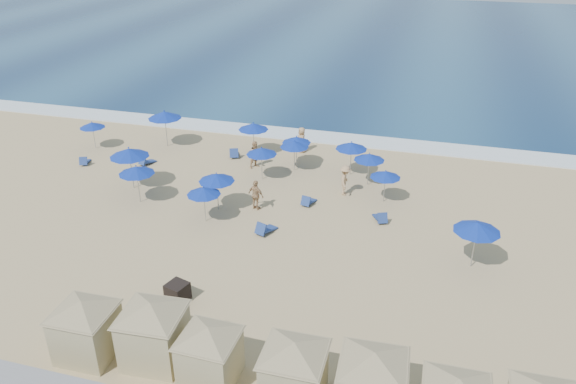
# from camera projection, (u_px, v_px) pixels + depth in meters

# --- Properties ---
(ground) EXTENTS (160.00, 160.00, 0.00)m
(ground) POSITION_uv_depth(u_px,v_px,m) (245.00, 238.00, 29.54)
(ground) COLOR tan
(ground) RESTS_ON ground
(ocean) EXTENTS (160.00, 80.00, 0.06)m
(ocean) POSITION_uv_depth(u_px,v_px,m) (380.00, 37.00, 76.89)
(ocean) COLOR navy
(ocean) RESTS_ON ground
(surf_line) EXTENTS (160.00, 2.50, 0.08)m
(surf_line) POSITION_uv_depth(u_px,v_px,m) (313.00, 136.00, 42.87)
(surf_line) COLOR white
(surf_line) RESTS_ON ground
(trash_bin) EXTENTS (1.07, 1.07, 0.86)m
(trash_bin) POSITION_uv_depth(u_px,v_px,m) (178.00, 292.00, 24.66)
(trash_bin) COLOR black
(trash_bin) RESTS_ON ground
(cabana_0) EXTENTS (4.44, 4.44, 2.78)m
(cabana_0) POSITION_uv_depth(u_px,v_px,m) (85.00, 321.00, 21.12)
(cabana_0) COLOR tan
(cabana_0) RESTS_ON ground
(cabana_1) EXTENTS (4.66, 4.66, 2.93)m
(cabana_1) POSITION_uv_depth(u_px,v_px,m) (153.00, 324.00, 20.85)
(cabana_1) COLOR tan
(cabana_1) RESTS_ON ground
(cabana_2) EXTENTS (4.18, 4.18, 2.63)m
(cabana_2) POSITION_uv_depth(u_px,v_px,m) (209.00, 347.00, 20.01)
(cabana_2) COLOR tan
(cabana_2) RESTS_ON ground
(cabana_3) EXTENTS (4.46, 4.46, 2.80)m
(cabana_3) POSITION_uv_depth(u_px,v_px,m) (294.00, 364.00, 19.13)
(cabana_3) COLOR tan
(cabana_3) RESTS_ON ground
(cabana_4) EXTENTS (4.61, 4.61, 2.90)m
(cabana_4) POSITION_uv_depth(u_px,v_px,m) (373.00, 375.00, 18.58)
(cabana_4) COLOR tan
(cabana_4) RESTS_ON ground
(umbrella_0) EXTENTS (1.80, 1.80, 2.05)m
(umbrella_0) POSITION_uv_depth(u_px,v_px,m) (92.00, 125.00, 40.03)
(umbrella_0) COLOR #A5A8AD
(umbrella_0) RESTS_ON ground
(umbrella_1) EXTENTS (2.40, 2.40, 2.73)m
(umbrella_1) POSITION_uv_depth(u_px,v_px,m) (129.00, 153.00, 33.90)
(umbrella_1) COLOR #A5A8AD
(umbrella_1) RESTS_ON ground
(umbrella_2) EXTENTS (2.41, 2.41, 2.75)m
(umbrella_2) POSITION_uv_depth(u_px,v_px,m) (165.00, 115.00, 40.15)
(umbrella_2) COLOR #A5A8AD
(umbrella_2) RESTS_ON ground
(umbrella_3) EXTENTS (2.09, 2.09, 2.37)m
(umbrella_3) POSITION_uv_depth(u_px,v_px,m) (136.00, 170.00, 32.36)
(umbrella_3) COLOR #A5A8AD
(umbrella_3) RESTS_ON ground
(umbrella_4) EXTENTS (2.11, 2.11, 2.40)m
(umbrella_4) POSITION_uv_depth(u_px,v_px,m) (253.00, 126.00, 38.87)
(umbrella_4) COLOR #A5A8AD
(umbrella_4) RESTS_ON ground
(umbrella_5) EXTENTS (1.96, 1.96, 2.23)m
(umbrella_5) POSITION_uv_depth(u_px,v_px,m) (262.00, 151.00, 35.24)
(umbrella_5) COLOR #A5A8AD
(umbrella_5) RESTS_ON ground
(umbrella_6) EXTENTS (2.06, 2.06, 2.34)m
(umbrella_6) POSITION_uv_depth(u_px,v_px,m) (217.00, 178.00, 31.51)
(umbrella_6) COLOR #A5A8AD
(umbrella_6) RESTS_ON ground
(umbrella_7) EXTENTS (1.89, 1.89, 2.15)m
(umbrella_7) POSITION_uv_depth(u_px,v_px,m) (294.00, 144.00, 36.48)
(umbrella_7) COLOR #A5A8AD
(umbrella_7) RESTS_ON ground
(umbrella_8) EXTENTS (1.79, 1.79, 2.04)m
(umbrella_8) POSITION_uv_depth(u_px,v_px,m) (386.00, 174.00, 32.52)
(umbrella_8) COLOR #A5A8AD
(umbrella_8) RESTS_ON ground
(umbrella_9) EXTENTS (2.05, 2.05, 2.33)m
(umbrella_9) POSITION_uv_depth(u_px,v_px,m) (351.00, 146.00, 35.83)
(umbrella_9) COLOR #A5A8AD
(umbrella_9) RESTS_ON ground
(umbrella_10) EXTENTS (1.92, 1.92, 2.18)m
(umbrella_10) POSITION_uv_depth(u_px,v_px,m) (369.00, 157.00, 34.50)
(umbrella_10) COLOR #A5A8AD
(umbrella_10) RESTS_ON ground
(umbrella_11) EXTENTS (2.23, 2.23, 2.54)m
(umbrella_11) POSITION_uv_depth(u_px,v_px,m) (477.00, 227.00, 26.23)
(umbrella_11) COLOR #A5A8AD
(umbrella_11) RESTS_ON ground
(umbrella_12) EXTENTS (1.93, 1.93, 2.20)m
(umbrella_12) POSITION_uv_depth(u_px,v_px,m) (297.00, 140.00, 37.08)
(umbrella_12) COLOR #A5A8AD
(umbrella_12) RESTS_ON ground
(umbrella_13) EXTENTS (1.88, 1.88, 2.14)m
(umbrella_13) POSITION_uv_depth(u_px,v_px,m) (204.00, 191.00, 30.38)
(umbrella_13) COLOR #A5A8AD
(umbrella_13) RESTS_ON ground
(beach_chair_0) EXTENTS (0.91, 1.29, 0.65)m
(beach_chair_0) POSITION_uv_depth(u_px,v_px,m) (85.00, 161.00, 38.11)
(beach_chair_0) COLOR navy
(beach_chair_0) RESTS_ON ground
(beach_chair_1) EXTENTS (0.92, 1.35, 0.68)m
(beach_chair_1) POSITION_uv_depth(u_px,v_px,m) (146.00, 161.00, 38.08)
(beach_chair_1) COLOR navy
(beach_chair_1) RESTS_ON ground
(beach_chair_2) EXTENTS (1.05, 1.48, 0.74)m
(beach_chair_2) POSITION_uv_depth(u_px,v_px,m) (234.00, 153.00, 39.27)
(beach_chair_2) COLOR navy
(beach_chair_2) RESTS_ON ground
(beach_chair_3) EXTENTS (1.03, 1.48, 0.74)m
(beach_chair_3) POSITION_uv_depth(u_px,v_px,m) (265.00, 229.00, 29.91)
(beach_chair_3) COLOR navy
(beach_chair_3) RESTS_ON ground
(beach_chair_4) EXTENTS (0.78, 1.30, 0.67)m
(beach_chair_4) POSITION_uv_depth(u_px,v_px,m) (308.00, 201.00, 32.85)
(beach_chair_4) COLOR navy
(beach_chair_4) RESTS_ON ground
(beach_chair_5) EXTENTS (1.00, 1.36, 0.69)m
(beach_chair_5) POSITION_uv_depth(u_px,v_px,m) (381.00, 218.00, 31.06)
(beach_chair_5) COLOR navy
(beach_chair_5) RESTS_ON ground
(beachgoer_0) EXTENTS (1.10, 1.13, 1.84)m
(beachgoer_0) POSITION_uv_depth(u_px,v_px,m) (256.00, 154.00, 37.39)
(beachgoer_0) COLOR tan
(beachgoer_0) RESTS_ON ground
(beachgoer_1) EXTENTS (1.15, 0.78, 1.81)m
(beachgoer_1) POSITION_uv_depth(u_px,v_px,m) (256.00, 195.00, 32.04)
(beachgoer_1) COLOR tan
(beachgoer_1) RESTS_ON ground
(beachgoer_2) EXTENTS (0.80, 1.27, 1.89)m
(beachgoer_2) POSITION_uv_depth(u_px,v_px,m) (345.00, 180.00, 33.73)
(beachgoer_2) COLOR tan
(beachgoer_2) RESTS_ON ground
(beachgoer_3) EXTENTS (0.92, 1.05, 1.82)m
(beachgoer_3) POSITION_uv_depth(u_px,v_px,m) (302.00, 140.00, 39.82)
(beachgoer_3) COLOR tan
(beachgoer_3) RESTS_ON ground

